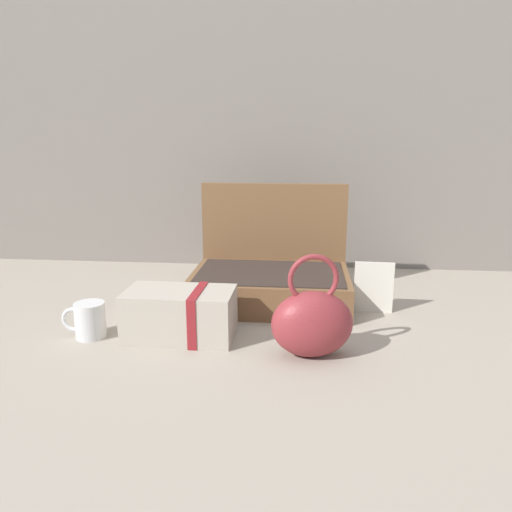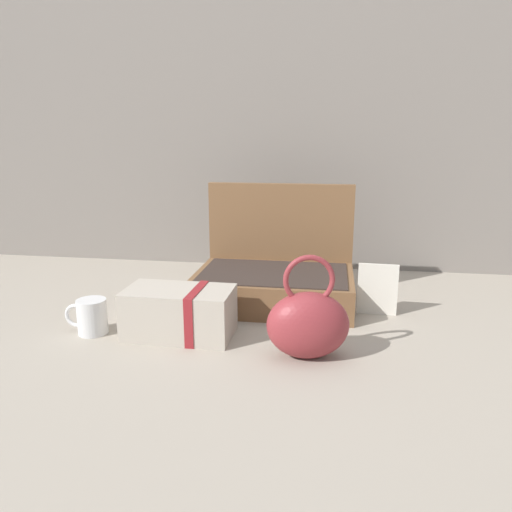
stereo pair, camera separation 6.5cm
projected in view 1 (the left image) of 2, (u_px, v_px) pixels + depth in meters
name	position (u px, v px, depth m)	size (l,w,h in m)	color
ground_plane	(248.00, 324.00, 1.20)	(6.00, 6.00, 0.00)	#9E9384
back_wall	(267.00, 54.00, 1.59)	(3.20, 0.06, 1.40)	gray
open_suitcase	(271.00, 275.00, 1.36)	(0.42, 0.30, 0.31)	brown
teal_pouch_handbag	(312.00, 322.00, 1.01)	(0.18, 0.13, 0.22)	maroon
cream_toiletry_bag	(181.00, 314.00, 1.11)	(0.24, 0.14, 0.11)	#B2A899
coffee_mug	(89.00, 320.00, 1.12)	(0.10, 0.07, 0.08)	silver
info_card_left	(374.00, 287.00, 1.27)	(0.10, 0.01, 0.13)	silver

